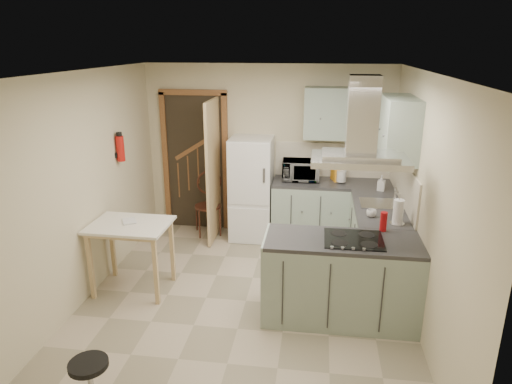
# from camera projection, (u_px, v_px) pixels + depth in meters

# --- Properties ---
(floor) EXTENTS (4.20, 4.20, 0.00)m
(floor) POSITION_uv_depth(u_px,v_px,m) (246.00, 301.00, 5.14)
(floor) COLOR tan
(floor) RESTS_ON ground
(ceiling) EXTENTS (4.20, 4.20, 0.00)m
(ceiling) POSITION_uv_depth(u_px,v_px,m) (244.00, 73.00, 4.37)
(ceiling) COLOR silver
(ceiling) RESTS_ON back_wall
(back_wall) EXTENTS (3.60, 0.00, 3.60)m
(back_wall) POSITION_uv_depth(u_px,v_px,m) (268.00, 151.00, 6.73)
(back_wall) COLOR beige
(back_wall) RESTS_ON floor
(left_wall) EXTENTS (0.00, 4.20, 4.20)m
(left_wall) POSITION_uv_depth(u_px,v_px,m) (83.00, 189.00, 4.99)
(left_wall) COLOR beige
(left_wall) RESTS_ON floor
(right_wall) EXTENTS (0.00, 4.20, 4.20)m
(right_wall) POSITION_uv_depth(u_px,v_px,m) (424.00, 204.00, 4.52)
(right_wall) COLOR beige
(right_wall) RESTS_ON floor
(doorway) EXTENTS (1.10, 0.12, 2.10)m
(doorway) POSITION_uv_depth(u_px,v_px,m) (195.00, 162.00, 6.91)
(doorway) COLOR brown
(doorway) RESTS_ON floor
(fridge) EXTENTS (0.60, 0.60, 1.50)m
(fridge) POSITION_uv_depth(u_px,v_px,m) (252.00, 189.00, 6.63)
(fridge) COLOR white
(fridge) RESTS_ON floor
(counter_back) EXTENTS (1.08, 0.60, 0.90)m
(counter_back) POSITION_uv_depth(u_px,v_px,m) (310.00, 211.00, 6.61)
(counter_back) COLOR #9EB2A0
(counter_back) RESTS_ON floor
(counter_right) EXTENTS (0.60, 1.95, 0.90)m
(counter_right) POSITION_uv_depth(u_px,v_px,m) (374.00, 232.00, 5.87)
(counter_right) COLOR #9EB2A0
(counter_right) RESTS_ON floor
(splashback) EXTENTS (1.68, 0.02, 0.50)m
(splashback) POSITION_uv_depth(u_px,v_px,m) (333.00, 160.00, 6.63)
(splashback) COLOR beige
(splashback) RESTS_ON counter_back
(wall_cabinet_back) EXTENTS (0.85, 0.35, 0.70)m
(wall_cabinet_back) POSITION_uv_depth(u_px,v_px,m) (335.00, 113.00, 6.26)
(wall_cabinet_back) COLOR #9EB2A0
(wall_cabinet_back) RESTS_ON back_wall
(wall_cabinet_right) EXTENTS (0.35, 0.90, 0.70)m
(wall_cabinet_right) POSITION_uv_depth(u_px,v_px,m) (398.00, 128.00, 5.16)
(wall_cabinet_right) COLOR #9EB2A0
(wall_cabinet_right) RESTS_ON right_wall
(peninsula) EXTENTS (1.55, 0.65, 0.90)m
(peninsula) POSITION_uv_depth(u_px,v_px,m) (341.00, 279.00, 4.70)
(peninsula) COLOR #9EB2A0
(peninsula) RESTS_ON floor
(hob) EXTENTS (0.58, 0.50, 0.01)m
(hob) POSITION_uv_depth(u_px,v_px,m) (354.00, 239.00, 4.55)
(hob) COLOR black
(hob) RESTS_ON peninsula
(extractor_hood) EXTENTS (0.90, 0.55, 0.10)m
(extractor_hood) POSITION_uv_depth(u_px,v_px,m) (359.00, 160.00, 4.29)
(extractor_hood) COLOR silver
(extractor_hood) RESTS_ON ceiling
(sink) EXTENTS (0.45, 0.40, 0.01)m
(sink) POSITION_uv_depth(u_px,v_px,m) (379.00, 203.00, 5.56)
(sink) COLOR silver
(sink) RESTS_ON counter_right
(fire_extinguisher) EXTENTS (0.10, 0.10, 0.32)m
(fire_extinguisher) POSITION_uv_depth(u_px,v_px,m) (120.00, 149.00, 5.75)
(fire_extinguisher) COLOR #B2140F
(fire_extinguisher) RESTS_ON left_wall
(drop_leaf_table) EXTENTS (0.90, 0.68, 0.83)m
(drop_leaf_table) POSITION_uv_depth(u_px,v_px,m) (133.00, 257.00, 5.27)
(drop_leaf_table) COLOR #DECC88
(drop_leaf_table) RESTS_ON floor
(bentwood_chair) EXTENTS (0.51, 0.51, 0.87)m
(bentwood_chair) POSITION_uv_depth(u_px,v_px,m) (208.00, 206.00, 6.84)
(bentwood_chair) COLOR #4D2219
(bentwood_chair) RESTS_ON floor
(stool) EXTENTS (0.38, 0.38, 0.41)m
(stool) POSITION_uv_depth(u_px,v_px,m) (91.00, 384.00, 3.60)
(stool) COLOR black
(stool) RESTS_ON floor
(microwave) EXTENTS (0.53, 0.37, 0.29)m
(microwave) POSITION_uv_depth(u_px,v_px,m) (301.00, 170.00, 6.49)
(microwave) COLOR black
(microwave) RESTS_ON counter_back
(kettle) EXTENTS (0.16, 0.16, 0.20)m
(kettle) POSITION_uv_depth(u_px,v_px,m) (341.00, 176.00, 6.37)
(kettle) COLOR silver
(kettle) RESTS_ON counter_back
(cereal_box) EXTENTS (0.14, 0.23, 0.32)m
(cereal_box) POSITION_uv_depth(u_px,v_px,m) (336.00, 169.00, 6.47)
(cereal_box) COLOR orange
(cereal_box) RESTS_ON counter_back
(soap_bottle) EXTENTS (0.11, 0.12, 0.21)m
(soap_bottle) POSITION_uv_depth(u_px,v_px,m) (381.00, 183.00, 6.04)
(soap_bottle) COLOR #A1A0AB
(soap_bottle) RESTS_ON counter_right
(paper_towel) EXTENTS (0.14, 0.14, 0.29)m
(paper_towel) POSITION_uv_depth(u_px,v_px,m) (398.00, 212.00, 4.90)
(paper_towel) COLOR silver
(paper_towel) RESTS_ON counter_right
(cup) EXTENTS (0.14, 0.14, 0.09)m
(cup) POSITION_uv_depth(u_px,v_px,m) (371.00, 213.00, 5.14)
(cup) COLOR silver
(cup) RESTS_ON counter_right
(red_bottle) EXTENTS (0.09, 0.09, 0.21)m
(red_bottle) POSITION_uv_depth(u_px,v_px,m) (383.00, 222.00, 4.74)
(red_bottle) COLOR #AF0F14
(red_bottle) RESTS_ON peninsula
(book) EXTENTS (0.22, 0.25, 0.09)m
(book) POSITION_uv_depth(u_px,v_px,m) (122.00, 219.00, 5.16)
(book) COLOR maroon
(book) RESTS_ON drop_leaf_table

